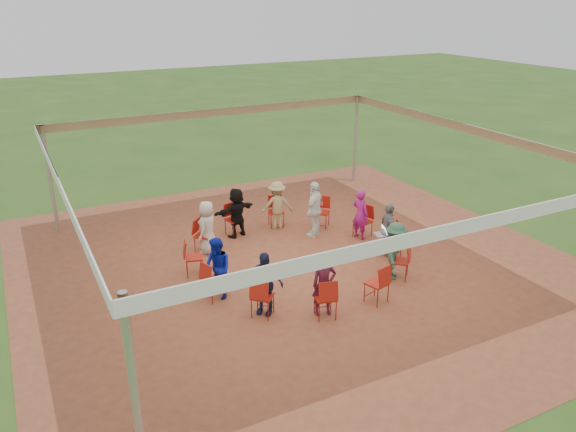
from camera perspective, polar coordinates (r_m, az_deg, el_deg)
name	(u,v)px	position (r m, az deg, el deg)	size (l,w,h in m)	color
ground	(297,264)	(13.96, 0.88, -4.91)	(80.00, 80.00, 0.00)	#2E5119
dirt_patch	(297,264)	(13.96, 0.88, -4.89)	(13.00, 13.00, 0.00)	brown
tent	(297,173)	(13.07, 0.94, 4.43)	(10.33, 10.33, 3.00)	#B2B2B7
chair_0	(392,239)	(14.51, 10.53, -2.27)	(0.42, 0.44, 0.90)	#A0190E
chair_1	(363,222)	(15.45, 7.61, -0.57)	(0.42, 0.44, 0.90)	#A0190E
chair_2	(321,212)	(15.99, 3.42, 0.36)	(0.42, 0.44, 0.90)	#A0190E
chair_3	(276,212)	(16.01, -1.21, 0.43)	(0.42, 0.44, 0.90)	#A0190E
chair_4	(234,220)	(15.52, -5.48, -0.38)	(0.42, 0.44, 0.90)	#A0190E
chair_5	(204,236)	(14.60, -8.56, -1.98)	(0.42, 0.44, 0.90)	#A0190E
chair_6	(194,258)	(13.45, -9.53, -4.18)	(0.42, 0.44, 0.90)	#A0190E
chair_7	(213,281)	(12.35, -7.58, -6.52)	(0.42, 0.44, 0.90)	#A0190E
chair_8	(262,296)	(11.65, -2.61, -8.17)	(0.42, 0.44, 0.90)	#A0190E
chair_9	(325,298)	(11.62, 3.82, -8.28)	(0.42, 0.44, 0.90)	#A0190E
chair_10	(377,284)	(12.27, 9.01, -6.79)	(0.42, 0.44, 0.90)	#A0190E
chair_11	(399,261)	(13.35, 11.26, -4.51)	(0.42, 0.44, 0.90)	#A0190E
person_seated_0	(388,230)	(14.37, 10.15, -1.40)	(0.81, 0.42, 1.39)	slate
person_seated_1	(360,214)	(15.28, 7.36, 0.19)	(0.51, 0.33, 1.39)	#981676
person_seated_2	(277,205)	(15.81, -1.13, 1.12)	(0.90, 0.44, 1.39)	#9B8F5D
person_seated_3	(237,212)	(15.34, -5.24, 0.36)	(1.29, 0.48, 1.39)	black
person_seated_4	(207,227)	(14.45, -8.18, -1.13)	(0.68, 0.38, 1.39)	#B8B3A4
person_seated_5	(217,269)	(12.30, -7.18, -5.32)	(0.67, 0.39, 1.39)	#0D1DA4
person_seated_6	(264,283)	(11.63, -2.43, -6.82)	(0.81, 0.42, 1.39)	#192043
person_seated_7	(324,284)	(11.60, 3.68, -6.92)	(0.51, 0.33, 1.39)	#461125
person_seated_8	(395,251)	(13.25, 10.82, -3.48)	(0.90, 0.44, 1.39)	#2C5340
standing_person	(315,209)	(15.27, 2.74, 0.69)	(0.92, 0.47, 1.57)	white
cable_coil	(309,264)	(13.92, 2.18, -4.91)	(0.32, 0.32, 0.03)	black
laptop	(382,232)	(14.33, 9.56, -1.61)	(0.35, 0.40, 0.24)	#B7B7BC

